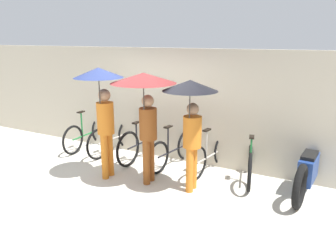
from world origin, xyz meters
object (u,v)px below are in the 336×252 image
object	(u,v)px
parked_bicycle_4	(211,154)
motorcycle	(308,171)
parked_bicycle_3	(173,150)
pedestrian_trailing	(191,107)
parked_bicycle_5	(250,161)
parked_bicycle_2	(141,142)
pedestrian_leading	(102,96)
parked_bicycle_1	(114,138)
pedestrian_center	(145,95)
parked_bicycle_0	(88,133)

from	to	relation	value
parked_bicycle_4	motorcycle	xyz separation A→B (m)	(1.83, -0.12, 0.05)
parked_bicycle_3	parked_bicycle_4	xyz separation A→B (m)	(0.80, 0.09, 0.00)
parked_bicycle_4	pedestrian_trailing	xyz separation A→B (m)	(0.00, -1.04, 1.16)
parked_bicycle_5	motorcycle	size ratio (longest dim) A/B	0.85
motorcycle	parked_bicycle_2	bearing A→B (deg)	94.10
parked_bicycle_3	pedestrian_leading	world-z (taller)	pedestrian_leading
pedestrian_leading	parked_bicycle_5	bearing A→B (deg)	-155.93
parked_bicycle_1	pedestrian_center	world-z (taller)	pedestrian_center
parked_bicycle_0	motorcycle	world-z (taller)	parked_bicycle_0
parked_bicycle_0	pedestrian_leading	size ratio (longest dim) A/B	0.82
parked_bicycle_0	pedestrian_leading	distance (m)	2.34
parked_bicycle_0	parked_bicycle_3	world-z (taller)	parked_bicycle_0
parked_bicycle_5	pedestrian_trailing	distance (m)	1.75
parked_bicycle_5	parked_bicycle_0	bearing A→B (deg)	76.80
parked_bicycle_4	pedestrian_leading	bearing A→B (deg)	135.57
parked_bicycle_4	parked_bicycle_5	size ratio (longest dim) A/B	0.97
pedestrian_trailing	parked_bicycle_2	bearing A→B (deg)	-33.24
parked_bicycle_4	pedestrian_trailing	size ratio (longest dim) A/B	0.84
parked_bicycle_4	parked_bicycle_1	bearing A→B (deg)	98.40
pedestrian_trailing	motorcycle	world-z (taller)	pedestrian_trailing
parked_bicycle_3	pedestrian_center	world-z (taller)	pedestrian_center
parked_bicycle_3	pedestrian_trailing	distance (m)	1.71
parked_bicycle_1	pedestrian_center	bearing A→B (deg)	-120.61
parked_bicycle_1	pedestrian_trailing	distance (m)	2.86
parked_bicycle_3	parked_bicycle_5	bearing A→B (deg)	-78.14
parked_bicycle_1	pedestrian_center	size ratio (longest dim) A/B	0.84
parked_bicycle_0	parked_bicycle_4	bearing A→B (deg)	-92.44
parked_bicycle_5	motorcycle	distance (m)	1.04
parked_bicycle_1	parked_bicycle_4	size ratio (longest dim) A/B	1.04
parked_bicycle_4	pedestrian_trailing	distance (m)	1.56
parked_bicycle_2	parked_bicycle_3	bearing A→B (deg)	-87.89
parked_bicycle_0	pedestrian_trailing	size ratio (longest dim) A/B	0.88
parked_bicycle_0	parked_bicycle_2	distance (m)	1.60
parked_bicycle_1	motorcycle	distance (m)	4.23
parked_bicycle_4	pedestrian_leading	xyz separation A→B (m)	(-1.67, -1.27, 1.25)
parked_bicycle_0	parked_bicycle_2	world-z (taller)	parked_bicycle_2
pedestrian_center	parked_bicycle_0	bearing A→B (deg)	-28.01
parked_bicycle_3	parked_bicycle_2	bearing A→B (deg)	97.62
motorcycle	parked_bicycle_5	bearing A→B (deg)	88.08
parked_bicycle_4	pedestrian_trailing	world-z (taller)	pedestrian_trailing
parked_bicycle_2	pedestrian_center	distance (m)	1.83
parked_bicycle_0	parked_bicycle_5	distance (m)	4.00
pedestrian_trailing	parked_bicycle_1	bearing A→B (deg)	-25.50
pedestrian_leading	pedestrian_trailing	distance (m)	1.69
parked_bicycle_4	pedestrian_center	size ratio (longest dim) A/B	0.81
parked_bicycle_2	parked_bicycle_4	xyz separation A→B (m)	(1.60, 0.08, -0.04)
pedestrian_trailing	parked_bicycle_3	bearing A→B (deg)	-52.06
parked_bicycle_3	parked_bicycle_5	xyz separation A→B (m)	(1.60, 0.09, 0.01)
pedestrian_leading	motorcycle	size ratio (longest dim) A/B	1.05
parked_bicycle_1	pedestrian_trailing	size ratio (longest dim) A/B	0.88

